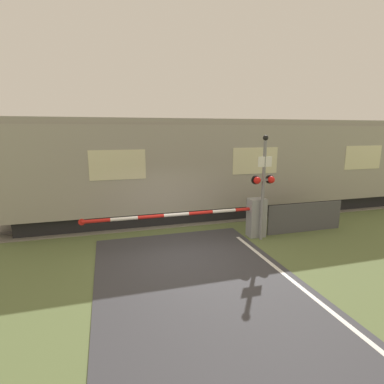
{
  "coord_description": "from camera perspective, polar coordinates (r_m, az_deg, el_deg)",
  "views": [
    {
      "loc": [
        -2.08,
        -8.27,
        3.74
      ],
      "look_at": [
        0.76,
        1.57,
        1.64
      ],
      "focal_mm": 28.0,
      "sensor_mm": 36.0,
      "label": 1
    }
  ],
  "objects": [
    {
      "name": "track_bed",
      "position": [
        13.28,
        -6.47,
        -4.71
      ],
      "size": [
        36.0,
        3.2,
        0.13
      ],
      "color": "slate",
      "rests_on": "ground_plane"
    },
    {
      "name": "signal_post",
      "position": [
        10.39,
        13.48,
        1.9
      ],
      "size": [
        0.83,
        0.26,
        3.6
      ],
      "color": "gray",
      "rests_on": "ground_plane"
    },
    {
      "name": "train",
      "position": [
        13.99,
        9.0,
        4.93
      ],
      "size": [
        19.97,
        3.05,
        4.2
      ],
      "color": "black",
      "rests_on": "ground_plane"
    },
    {
      "name": "ground_plane",
      "position": [
        9.31,
        -1.86,
        -12.08
      ],
      "size": [
        80.0,
        80.0,
        0.0
      ],
      "primitive_type": "plane",
      "color": "#5B6B3D"
    },
    {
      "name": "roadside_fence",
      "position": [
        12.03,
        20.72,
        -4.55
      ],
      "size": [
        3.12,
        0.06,
        1.1
      ],
      "color": "#4C4C51",
      "rests_on": "ground_plane"
    },
    {
      "name": "crossing_barrier",
      "position": [
        10.74,
        9.92,
        -4.72
      ],
      "size": [
        6.27,
        0.44,
        1.39
      ],
      "color": "gray",
      "rests_on": "ground_plane"
    }
  ]
}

